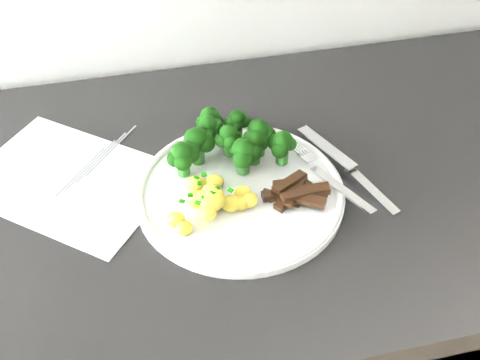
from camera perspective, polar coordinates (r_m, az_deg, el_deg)
The scene contains 7 objects.
recipe_paper at distance 0.89m, azimuth -16.18°, elevation -0.01°, with size 0.34×0.33×0.00m.
plate at distance 0.83m, azimuth 0.00°, elevation -1.09°, with size 0.29×0.29×0.02m.
broccoli at distance 0.85m, azimuth -1.00°, elevation 3.96°, with size 0.19×0.13×0.06m.
potatoes at distance 0.79m, azimuth -2.45°, elevation -1.92°, with size 0.13×0.10×0.04m.
beef_strips at distance 0.81m, azimuth 5.31°, elevation -1.19°, with size 0.09×0.07×0.02m.
fork at distance 0.84m, azimuth 8.67°, elevation 0.20°, with size 0.08×0.18×0.02m.
knife at distance 0.86m, azimuth 11.37°, elevation 0.14°, with size 0.09×0.21×0.02m.
Camera 1 is at (-0.08, 1.07, 1.52)m, focal length 44.12 mm.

